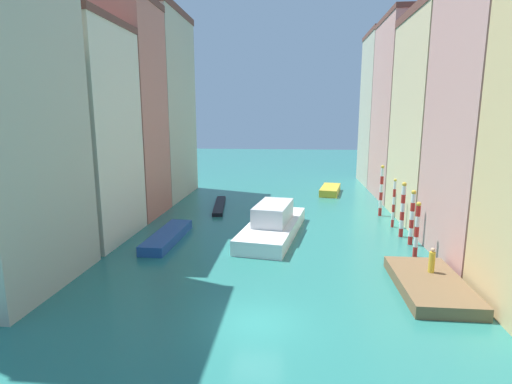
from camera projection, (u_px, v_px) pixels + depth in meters
The scene contains 19 objects.
ground_plane at pixel (278, 208), 43.07m from camera, with size 154.00×154.00×0.00m, color #28756B.
building_left_1 at pixel (79, 133), 30.91m from camera, with size 7.11×8.43×17.11m.
building_left_2 at pixel (122, 111), 38.39m from camera, with size 7.11×7.42×20.77m.
building_left_3 at pixel (156, 106), 47.66m from camera, with size 7.11×11.96×22.11m.
building_right_1 at pixel (501, 120), 25.94m from camera, with size 7.11×9.45×19.29m.
building_right_2 at pixel (443, 118), 36.07m from camera, with size 7.11×11.04×19.35m.
building_right_3 at pixel (410, 110), 46.69m from camera, with size 7.11×10.77×21.22m.
building_right_4 at pixel (389, 110), 56.79m from camera, with size 7.11×9.93×21.47m.
waterfront_dock at pixel (430, 284), 22.70m from camera, with size 3.64×7.12×0.70m.
person_on_dock at pixel (432, 261), 23.45m from camera, with size 0.36×0.36×1.52m.
mooring_pole_0 at pixel (417, 229), 27.73m from camera, with size 0.34×0.34×4.03m.
mooring_pole_1 at pixel (412, 217), 30.42m from camera, with size 0.37×0.37×4.34m.
mooring_pole_2 at pixel (403, 209), 32.38m from camera, with size 0.37×0.37×4.62m.
mooring_pole_3 at pixel (394, 203), 35.22m from camera, with size 0.27×0.27×4.44m.
mooring_pole_4 at pixel (381, 190), 39.23m from camera, with size 0.34×0.34×5.13m.
vaporetto_white at pixel (273, 224), 33.10m from camera, with size 5.54×12.08×2.72m.
gondola_black at pixel (219, 206), 43.33m from camera, with size 2.16×8.65×0.39m.
motorboat_0 at pixel (330, 190), 51.01m from camera, with size 3.23×6.38×0.90m.
motorboat_1 at pixel (168, 236), 31.65m from camera, with size 2.02×7.81×0.74m.
Camera 1 is at (1.66, -17.49, 9.90)m, focal length 27.66 mm.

